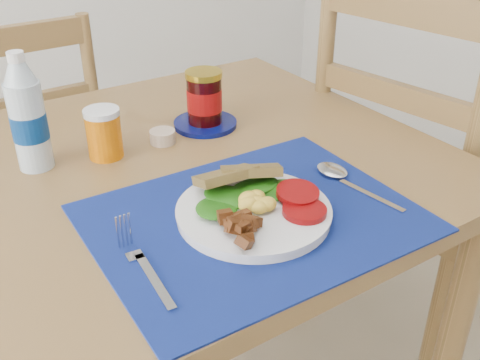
{
  "coord_description": "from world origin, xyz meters",
  "views": [
    {
      "loc": [
        -0.23,
        -0.68,
        1.26
      ],
      "look_at": [
        0.21,
        -0.01,
        0.8
      ],
      "focal_mm": 42.0,
      "sensor_mm": 36.0,
      "label": 1
    }
  ],
  "objects_px": {
    "juice_glass": "(104,135)",
    "jam_on_saucer": "(205,102)",
    "water_bottle": "(28,119)",
    "chair_far": "(27,136)",
    "breakfast_plate": "(252,210)",
    "chair_end": "(414,145)"
  },
  "relations": [
    {
      "from": "jam_on_saucer",
      "to": "breakfast_plate",
      "type": "bearing_deg",
      "value": -108.9
    },
    {
      "from": "chair_end",
      "to": "jam_on_saucer",
      "type": "bearing_deg",
      "value": 64.13
    },
    {
      "from": "water_bottle",
      "to": "juice_glass",
      "type": "distance_m",
      "value": 0.14
    },
    {
      "from": "chair_far",
      "to": "chair_end",
      "type": "relative_size",
      "value": 0.88
    },
    {
      "from": "jam_on_saucer",
      "to": "chair_end",
      "type": "bearing_deg",
      "value": -16.29
    },
    {
      "from": "juice_glass",
      "to": "chair_end",
      "type": "bearing_deg",
      "value": -10.04
    },
    {
      "from": "chair_far",
      "to": "water_bottle",
      "type": "distance_m",
      "value": 0.65
    },
    {
      "from": "breakfast_plate",
      "to": "water_bottle",
      "type": "relative_size",
      "value": 1.11
    },
    {
      "from": "chair_far",
      "to": "water_bottle",
      "type": "relative_size",
      "value": 4.93
    },
    {
      "from": "chair_far",
      "to": "breakfast_plate",
      "type": "relative_size",
      "value": 4.44
    },
    {
      "from": "chair_far",
      "to": "chair_end",
      "type": "distance_m",
      "value": 1.08
    },
    {
      "from": "chair_far",
      "to": "juice_glass",
      "type": "bearing_deg",
      "value": 90.99
    },
    {
      "from": "chair_far",
      "to": "chair_end",
      "type": "xyz_separation_m",
      "value": [
        0.79,
        -0.74,
        0.06
      ]
    },
    {
      "from": "water_bottle",
      "to": "juice_glass",
      "type": "bearing_deg",
      "value": -14.53
    },
    {
      "from": "chair_end",
      "to": "breakfast_plate",
      "type": "bearing_deg",
      "value": 98.53
    },
    {
      "from": "chair_end",
      "to": "juice_glass",
      "type": "relative_size",
      "value": 13.5
    },
    {
      "from": "chair_far",
      "to": "jam_on_saucer",
      "type": "relative_size",
      "value": 7.98
    },
    {
      "from": "chair_end",
      "to": "water_bottle",
      "type": "distance_m",
      "value": 0.93
    },
    {
      "from": "water_bottle",
      "to": "chair_end",
      "type": "bearing_deg",
      "value": -10.69
    },
    {
      "from": "chair_far",
      "to": "jam_on_saucer",
      "type": "distance_m",
      "value": 0.69
    },
    {
      "from": "juice_glass",
      "to": "jam_on_saucer",
      "type": "height_order",
      "value": "jam_on_saucer"
    },
    {
      "from": "breakfast_plate",
      "to": "juice_glass",
      "type": "relative_size",
      "value": 2.66
    }
  ]
}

